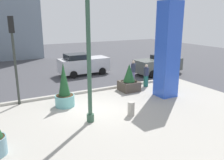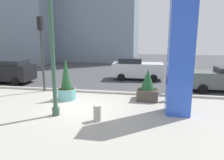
% 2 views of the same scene
% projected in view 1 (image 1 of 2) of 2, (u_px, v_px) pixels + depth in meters
% --- Properties ---
extents(ground_plane, '(60.00, 60.00, 0.00)m').
position_uv_depth(ground_plane, '(72.00, 91.00, 16.49)').
color(ground_plane, '#47474C').
extents(plaza_pavement, '(18.00, 10.00, 0.02)m').
position_uv_depth(plaza_pavement, '(112.00, 124.00, 11.37)').
color(plaza_pavement, '#ADA89E').
rests_on(plaza_pavement, ground_plane).
extents(curb_strip, '(18.00, 0.24, 0.16)m').
position_uv_depth(curb_strip, '(76.00, 93.00, 15.71)').
color(curb_strip, '#B7B2A8').
rests_on(curb_strip, ground_plane).
extents(lamp_post, '(0.44, 0.44, 7.22)m').
position_uv_depth(lamp_post, '(89.00, 51.00, 10.70)').
color(lamp_post, '#335642').
rests_on(lamp_post, ground_plane).
extents(art_pillar_blue, '(1.15, 1.15, 5.96)m').
position_uv_depth(art_pillar_blue, '(168.00, 51.00, 14.68)').
color(art_pillar_blue, blue).
rests_on(art_pillar_blue, ground_plane).
extents(potted_plant_near_right, '(1.11, 1.11, 2.56)m').
position_uv_depth(potted_plant_near_right, '(64.00, 90.00, 13.37)').
color(potted_plant_near_right, '#6BB2B2').
rests_on(potted_plant_near_right, ground_plane).
extents(potted_plant_by_pillar, '(1.24, 1.24, 1.90)m').
position_uv_depth(potted_plant_by_pillar, '(129.00, 80.00, 16.31)').
color(potted_plant_by_pillar, '#4C4238').
rests_on(potted_plant_by_pillar, ground_plane).
extents(concrete_bollard, '(0.36, 0.36, 0.75)m').
position_uv_depth(concrete_bollard, '(131.00, 109.00, 12.25)').
color(concrete_bollard, '#B2ADA3').
rests_on(concrete_bollard, ground_plane).
extents(traffic_light_far_side, '(0.28, 0.42, 5.06)m').
position_uv_depth(traffic_light_far_side, '(13.00, 47.00, 13.03)').
color(traffic_light_far_side, '#333833').
rests_on(traffic_light_far_side, ground_plane).
extents(car_far_lane, '(4.43, 2.13, 1.91)m').
position_uv_depth(car_far_lane, '(83.00, 64.00, 20.91)').
color(car_far_lane, silver).
rests_on(car_far_lane, ground_plane).
extents(car_curb_west, '(4.48, 2.13, 1.69)m').
position_uv_depth(car_curb_west, '(159.00, 64.00, 21.19)').
color(car_curb_west, '#565B56').
rests_on(car_curb_west, ground_plane).
extents(pedestrian_crossing, '(0.51, 0.51, 1.78)m').
position_uv_depth(pedestrian_crossing, '(133.00, 70.00, 18.21)').
color(pedestrian_crossing, slate).
rests_on(pedestrian_crossing, ground_plane).
extents(pedestrian_by_curb, '(0.41, 0.41, 1.67)m').
position_uv_depth(pedestrian_by_curb, '(146.00, 74.00, 17.23)').
color(pedestrian_by_curb, '#236656').
rests_on(pedestrian_by_curb, ground_plane).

